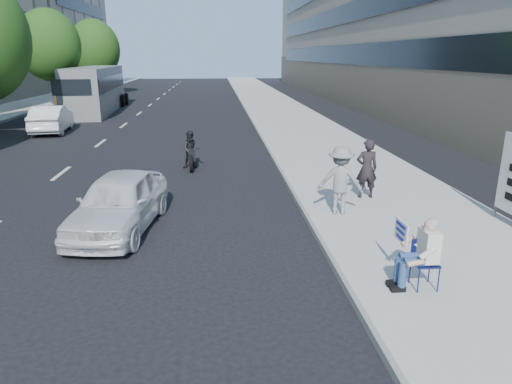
{
  "coord_description": "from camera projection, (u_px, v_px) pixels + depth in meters",
  "views": [
    {
      "loc": [
        -0.84,
        -8.63,
        4.11
      ],
      "look_at": [
        0.09,
        1.99,
        0.91
      ],
      "focal_mm": 32.0,
      "sensor_mm": 36.0,
      "label": 1
    }
  ],
  "objects": [
    {
      "name": "near_sidewalk",
      "position": [
        293.0,
        122.0,
        28.89
      ],
      "size": [
        5.0,
        120.0,
        0.15
      ],
      "primitive_type": "cube",
      "color": "#ACA8A0",
      "rests_on": "ground"
    },
    {
      "name": "bus",
      "position": [
        96.0,
        90.0,
        34.45
      ],
      "size": [
        3.27,
        12.18,
        3.3
      ],
      "rotation": [
        0.0,
        0.0,
        0.06
      ],
      "color": "slate",
      "rests_on": "ground"
    },
    {
      "name": "seated_protester",
      "position": [
        420.0,
        249.0,
        7.94
      ],
      "size": [
        0.83,
        1.12,
        1.31
      ],
      "color": "navy",
      "rests_on": "near_sidewalk"
    },
    {
      "name": "white_sedan_near",
      "position": [
        119.0,
        202.0,
        11.08
      ],
      "size": [
        2.21,
        4.3,
        1.4
      ],
      "primitive_type": "imported",
      "rotation": [
        0.0,
        0.0,
        -0.14
      ],
      "color": "white",
      "rests_on": "ground"
    },
    {
      "name": "jogger",
      "position": [
        340.0,
        180.0,
        11.68
      ],
      "size": [
        1.29,
        0.96,
        1.78
      ],
      "primitive_type": "imported",
      "rotation": [
        0.0,
        0.0,
        2.85
      ],
      "color": "gray",
      "rests_on": "near_sidewalk"
    },
    {
      "name": "motorcycle",
      "position": [
        192.0,
        152.0,
        17.2
      ],
      "size": [
        0.72,
        2.05,
        1.42
      ],
      "rotation": [
        0.0,
        0.0,
        0.05
      ],
      "color": "black",
      "rests_on": "ground"
    },
    {
      "name": "white_sedan_mid",
      "position": [
        52.0,
        119.0,
        25.3
      ],
      "size": [
        2.09,
        4.68,
        1.49
      ],
      "primitive_type": "imported",
      "rotation": [
        0.0,
        0.0,
        3.26
      ],
      "color": "white",
      "rests_on": "ground"
    },
    {
      "name": "pedestrian_woman",
      "position": [
        367.0,
        169.0,
        13.04
      ],
      "size": [
        0.63,
        0.42,
        1.71
      ],
      "primitive_type": "imported",
      "rotation": [
        0.0,
        0.0,
        3.12
      ],
      "color": "black",
      "rests_on": "near_sidewalk"
    },
    {
      "name": "tree_far_d",
      "position": [
        49.0,
        45.0,
        35.56
      ],
      "size": [
        4.8,
        4.8,
        7.65
      ],
      "color": "#382616",
      "rests_on": "ground"
    },
    {
      "name": "ground",
      "position": [
        260.0,
        261.0,
        9.49
      ],
      "size": [
        160.0,
        160.0,
        0.0
      ],
      "primitive_type": "plane",
      "color": "black",
      "rests_on": "ground"
    },
    {
      "name": "tree_far_e",
      "position": [
        94.0,
        49.0,
        48.95
      ],
      "size": [
        5.4,
        5.4,
        7.89
      ],
      "color": "#382616",
      "rests_on": "ground"
    }
  ]
}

